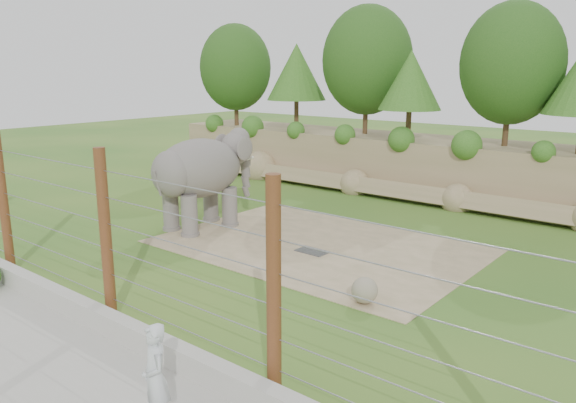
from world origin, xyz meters
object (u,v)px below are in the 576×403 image
Objects in this scene: barrier_fence at (106,236)px; zookeeper at (155,377)px; elephant at (200,182)px; stone_ball at (365,290)px.

barrier_fence is 4.72m from zookeeper.
barrier_fence reaches higher than elephant.
barrier_fence is at bearing -133.08° from stone_ball.
stone_ball is at bearing -9.57° from elephant.
barrier_fence is 11.36× the size of zookeeper.
elephant reaches higher than zookeeper.
elephant is 7.68m from barrier_fence.
elephant is at bearing 122.23° from barrier_fence.
barrier_fence reaches higher than zookeeper.
elephant is 8.59m from stone_ball.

